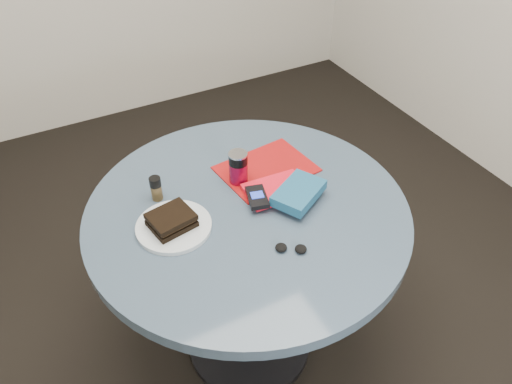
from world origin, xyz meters
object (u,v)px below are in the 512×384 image
red_book (276,190)px  novel (299,193)px  sandwich (171,220)px  headphones (291,248)px  pepper_grinder (156,188)px  soda_can (238,168)px  plate (174,226)px  magazine (266,169)px  mp3_player (257,197)px  table (248,244)px

red_book → novel: bearing=-57.2°
sandwich → headphones: (0.26, -0.24, -0.03)m
sandwich → pepper_grinder: bearing=87.5°
sandwich → headphones: sandwich is taller
soda_can → plate: bearing=-158.5°
pepper_grinder → red_book: bearing=-23.6°
sandwich → pepper_grinder: (0.01, 0.15, 0.01)m
soda_can → novel: size_ratio=0.68×
plate → soda_can: soda_can is taller
plate → soda_can: (0.26, 0.10, 0.05)m
sandwich → soda_can: bearing=21.3°
sandwich → red_book: bearing=0.0°
novel → soda_can: bearing=95.1°
plate → magazine: 0.39m
headphones → magazine: bearing=71.8°
mp3_player → headphones: (-0.01, -0.22, -0.02)m
red_book → headphones: bearing=-106.5°
mp3_player → soda_can: bearing=90.9°
mp3_player → table: bearing=177.1°
sandwich → pepper_grinder: 0.15m
sandwich → mp3_player: sandwich is taller
headphones → mp3_player: bearing=88.0°
plate → mp3_player: size_ratio=2.00×
table → magazine: size_ratio=3.31×
sandwich → table: bearing=-4.6°
plate → mp3_player: mp3_player is taller
sandwich → novel: size_ratio=0.82×
red_book → mp3_player: 0.08m
mp3_player → red_book: bearing=15.0°
soda_can → novel: (0.12, -0.18, -0.02)m
plate → magazine: bearing=17.6°
plate → sandwich: (-0.00, -0.00, 0.03)m
plate → magazine: plate is taller
red_book → headphones: 0.25m
table → sandwich: size_ratio=7.19×
table → headphones: headphones is taller
plate → magazine: (0.38, 0.12, -0.00)m
pepper_grinder → headphones: (0.26, -0.39, -0.03)m
magazine → headphones: size_ratio=3.26×
table → mp3_player: bearing=-2.9°
plate → novel: (0.38, -0.07, 0.03)m
headphones → red_book: bearing=70.2°
plate → novel: bearing=-10.6°
table → plate: plate is taller
plate → table: bearing=-4.8°
plate → sandwich: 0.03m
novel → headphones: (-0.13, -0.17, -0.03)m
plate → pepper_grinder: bearing=89.3°
red_book → novel: (0.04, -0.07, 0.02)m
headphones → soda_can: bearing=89.0°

